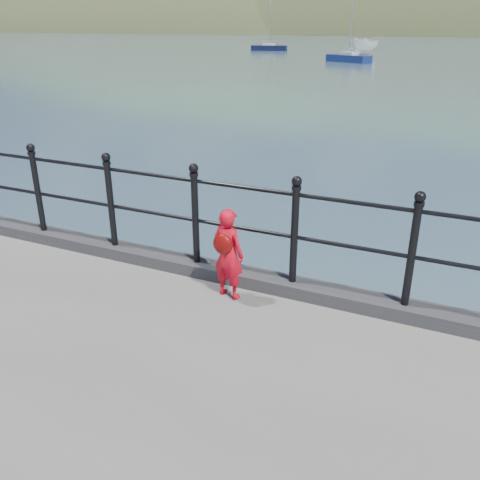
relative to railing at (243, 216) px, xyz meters
The scene contains 7 objects.
ground 1.83m from the railing, 90.00° to the left, with size 600.00×600.00×0.00m, color #2D4251.
kerb 0.75m from the railing, 140.53° to the right, with size 60.00×0.30×0.15m, color #28282B.
railing is the anchor object (origin of this frame).
child 0.47m from the railing, 91.90° to the right, with size 0.41×0.34×1.01m.
launch_white 63.11m from the railing, 100.62° to the left, with size 2.00×5.30×2.05m, color white.
sailboat_left 72.30m from the railing, 111.29° to the left, with size 5.18×2.30×7.27m.
sailboat_port 50.69m from the railing, 101.99° to the left, with size 4.98×3.52×7.14m.
Camera 1 is at (2.14, -4.91, 3.78)m, focal length 38.00 mm.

